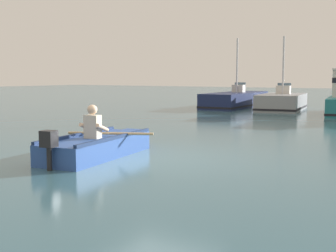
# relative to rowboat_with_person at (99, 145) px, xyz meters

# --- Properties ---
(ground_plane) EXTENTS (120.00, 120.00, 0.00)m
(ground_plane) POSITION_rel_rowboat_with_person_xyz_m (1.29, 0.54, -0.25)
(ground_plane) COLOR #386070
(rowboat_with_person) EXTENTS (1.82, 3.73, 1.19)m
(rowboat_with_person) POSITION_rel_rowboat_with_person_xyz_m (0.00, 0.00, 0.00)
(rowboat_with_person) COLOR #2D519E
(rowboat_with_person) RESTS_ON ground
(moored_boat_navy) EXTENTS (2.27, 6.43, 3.99)m
(moored_boat_navy) POSITION_rel_rowboat_with_person_xyz_m (-3.97, 16.65, 0.16)
(moored_boat_navy) COLOR #19234C
(moored_boat_navy) RESTS_ON ground
(moored_boat_grey) EXTENTS (2.74, 4.76, 3.91)m
(moored_boat_grey) POSITION_rel_rowboat_with_person_xyz_m (-0.94, 15.87, 0.17)
(moored_boat_grey) COLOR gray
(moored_boat_grey) RESTS_ON ground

